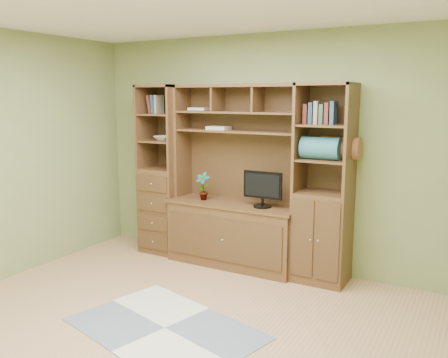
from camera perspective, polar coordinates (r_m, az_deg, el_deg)
The scene contains 11 objects.
room at distance 3.63m, azimuth -7.27°, elevation 0.06°, with size 4.60×4.10×2.64m.
center_hutch at distance 5.30m, azimuth 1.13°, elevation 0.24°, with size 1.54×0.53×2.05m, color #51331C.
left_tower at distance 5.86m, azimuth -7.33°, elevation 1.10°, with size 0.50×0.45×2.05m, color #51331C.
right_tower at distance 4.94m, azimuth 11.89°, elevation -0.68°, with size 0.55×0.45×2.05m, color #51331C.
rug at distance 4.18m, azimuth -7.13°, elevation -17.40°, with size 1.55×1.04×0.01m, color #9CA1A2.
monitor at distance 5.11m, azimuth 4.68°, elevation -0.45°, with size 0.44×0.20×0.54m, color black.
orchid at distance 5.48m, azimuth -2.54°, elevation -0.86°, with size 0.17×0.12×0.32m, color #B1543C.
magazines at distance 5.43m, azimuth -0.65°, elevation 6.16°, with size 0.24×0.18×0.04m, color #BAAB9F.
bowl at distance 5.80m, azimuth -7.27°, elevation 4.92°, with size 0.22×0.22×0.05m, color beige.
blanket_teal at distance 4.85m, azimuth 11.58°, elevation 3.64°, with size 0.39×0.23×0.23m, color #2A6570.
blanket_red at distance 4.93m, azimuth 13.78°, elevation 3.65°, with size 0.40×0.22×0.22m, color brown.
Camera 1 is at (2.13, -2.87, 1.92)m, focal length 38.00 mm.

